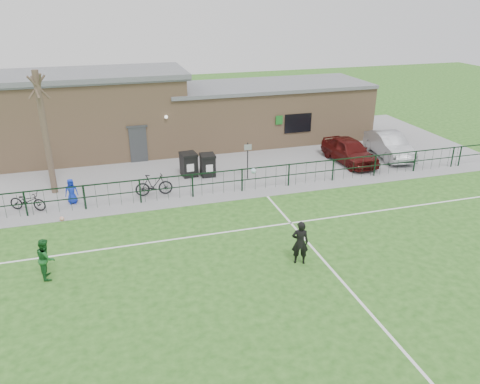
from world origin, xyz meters
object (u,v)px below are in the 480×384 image
object	(u,v)px
car_maroon	(349,151)
car_silver	(389,145)
bicycle_c	(28,201)
ball_ground	(62,219)
wheelie_bin_right	(189,165)
sign_post	(248,161)
bicycle_d	(154,185)
spectator_child	(71,191)
wheelie_bin_left	(208,166)
bare_tree	(45,134)
outfield_player	(46,258)

from	to	relation	value
car_maroon	car_silver	xyz separation A→B (m)	(2.84, 0.29, 0.00)
bicycle_c	ball_ground	world-z (taller)	bicycle_c
wheelie_bin_right	bicycle_c	world-z (taller)	wheelie_bin_right
sign_post	bicycle_d	distance (m)	5.14
spectator_child	bicycle_c	bearing A→B (deg)	-172.45
sign_post	car_silver	bearing A→B (deg)	6.67
wheelie_bin_left	wheelie_bin_right	size ratio (longest dim) A/B	0.94
bicycle_d	wheelie_bin_right	bearing A→B (deg)	-41.81
car_maroon	bicycle_c	distance (m)	17.33
wheelie_bin_right	spectator_child	distance (m)	6.30
spectator_child	sign_post	bearing A→B (deg)	5.52
bare_tree	car_silver	xyz separation A→B (m)	(19.08, 0.13, -2.26)
ball_ground	bare_tree	bearing A→B (deg)	98.26
bare_tree	wheelie_bin_right	world-z (taller)	bare_tree
bicycle_d	ball_ground	distance (m)	4.56
sign_post	bicycle_c	world-z (taller)	sign_post
bicycle_d	sign_post	bearing A→B (deg)	-78.01
spectator_child	ball_ground	xyz separation A→B (m)	(-0.41, -1.79, -0.53)
bicycle_d	outfield_player	world-z (taller)	outfield_player
car_maroon	bicycle_d	size ratio (longest dim) A/B	2.33
wheelie_bin_left	outfield_player	xyz separation A→B (m)	(-7.56, -8.04, 0.16)
bare_tree	bicycle_d	distance (m)	5.61
car_silver	outfield_player	size ratio (longest dim) A/B	2.96
bicycle_d	spectator_child	world-z (taller)	spectator_child
sign_post	car_silver	world-z (taller)	sign_post
car_maroon	ball_ground	distance (m)	16.09
ball_ground	wheelie_bin_left	bearing A→B (deg)	25.75
bicycle_c	bicycle_d	bearing A→B (deg)	-65.04
car_silver	ball_ground	world-z (taller)	car_silver
spectator_child	bicycle_d	bearing A→B (deg)	-1.10
spectator_child	ball_ground	world-z (taller)	spectator_child
wheelie_bin_left	car_silver	world-z (taller)	car_silver
wheelie_bin_left	car_maroon	distance (m)	8.40
bicycle_d	spectator_child	bearing A→B (deg)	90.44
bare_tree	car_silver	size ratio (longest dim) A/B	1.37
bicycle_d	ball_ground	size ratio (longest dim) A/B	9.05
spectator_child	ball_ground	size ratio (longest dim) A/B	6.05
wheelie_bin_left	bicycle_c	world-z (taller)	wheelie_bin_left
bare_tree	bicycle_d	bearing A→B (deg)	-20.74
car_maroon	spectator_child	bearing A→B (deg)	-178.97
wheelie_bin_right	sign_post	world-z (taller)	sign_post
spectator_child	outfield_player	size ratio (longest dim) A/B	0.82
car_maroon	wheelie_bin_left	bearing A→B (deg)	173.66
bare_tree	ball_ground	world-z (taller)	bare_tree
outfield_player	car_maroon	bearing A→B (deg)	-69.49
bare_tree	wheelie_bin_left	bearing A→B (deg)	0.82
wheelie_bin_right	bicycle_c	bearing A→B (deg)	-170.81
sign_post	bicycle_d	bearing A→B (deg)	-170.65
bare_tree	bicycle_d	xyz separation A→B (m)	(4.72, -1.79, -2.44)
car_silver	spectator_child	bearing A→B (deg)	-167.01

